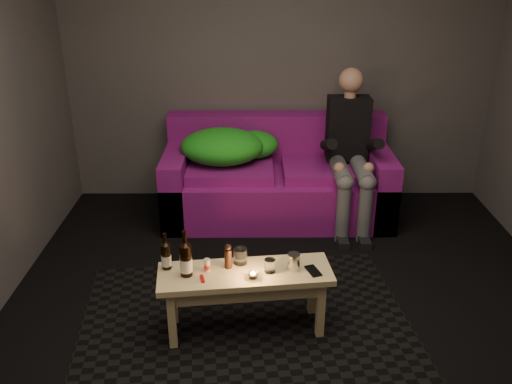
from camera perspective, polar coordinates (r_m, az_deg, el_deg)
floor at (r=3.62m, az=3.86°, el=-14.91°), size 4.50×4.50×0.00m
room at (r=3.34m, az=4.10°, el=13.15°), size 4.50×4.50×4.50m
rug at (r=3.71m, az=-1.09°, el=-13.67°), size 2.33×1.81×0.01m
sofa at (r=5.02m, az=2.24°, el=1.17°), size 2.04×0.92×0.88m
green_blanket at (r=4.89m, az=-3.04°, el=4.82°), size 0.90×0.61×0.31m
person at (r=4.80m, az=9.85°, el=4.66°), size 0.37×0.85×1.36m
coffee_table at (r=3.45m, az=-1.14°, el=-9.46°), size 1.12×0.46×0.44m
beer_bottle_a at (r=3.44m, az=-9.45°, el=-6.62°), size 0.06×0.06×0.25m
beer_bottle_b at (r=3.34m, az=-7.41°, el=-7.02°), size 0.08×0.08×0.31m
salt_shaker at (r=3.41m, az=-5.17°, el=-7.66°), size 0.04×0.04×0.08m
pepper_mill at (r=3.42m, az=-2.95°, el=-7.03°), size 0.06×0.06×0.13m
tumbler_back at (r=3.47m, az=-1.66°, el=-6.75°), size 0.11×0.11×0.10m
tealight at (r=3.34m, az=-0.31°, el=-8.70°), size 0.06×0.06×0.04m
tumbler_front at (r=3.39m, az=1.46°, el=-7.76°), size 0.08×0.08×0.09m
steel_cup at (r=3.41m, az=3.98°, el=-7.34°), size 0.10×0.10×0.11m
smartphone at (r=3.43m, az=6.03°, el=-8.26°), size 0.11×0.15×0.01m
red_lighter at (r=3.34m, az=-5.68°, el=-9.07°), size 0.04×0.08×0.01m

